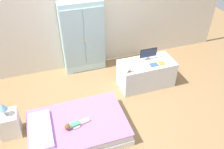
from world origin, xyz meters
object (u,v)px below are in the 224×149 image
doll (73,125)px  nightstand (9,124)px  tv_stand (146,73)px  tv_monitor (148,53)px  book_orange (162,63)px  rocking_horse_toy (130,69)px  bed (78,127)px  wardrobe (83,37)px  book_blue (154,65)px  table_lamp (3,107)px

doll → nightstand: 0.99m
tv_stand → tv_monitor: tv_monitor is taller
book_orange → rocking_horse_toy: bearing=-174.6°
bed → wardrobe: 1.86m
bed → tv_stand: 1.69m
nightstand → tv_monitor: (2.54, 0.54, 0.44)m
doll → book_orange: bearing=21.8°
doll → tv_stand: 1.79m
tv_stand → book_blue: size_ratio=7.01×
wardrobe → tv_stand: wardrobe is taller
doll → tv_stand: size_ratio=0.38×
tv_stand → doll: bearing=-151.9°
wardrobe → tv_monitor: 1.33m
doll → table_lamp: 1.03m
rocking_horse_toy → wardrobe: bearing=117.7°
nightstand → book_orange: (2.72, 0.34, 0.31)m
table_lamp → book_orange: 2.74m
nightstand → table_lamp: bearing=90.0°
bed → book_orange: 1.90m
nightstand → table_lamp: (0.00, 0.00, 0.36)m
wardrobe → tv_stand: (0.99, -0.90, -0.48)m
book_orange → bed: bearing=-159.3°
rocking_horse_toy → book_orange: rocking_horse_toy is taller
wardrobe → book_blue: 1.50m
tv_monitor → bed: bearing=-150.9°
bed → rocking_horse_toy: size_ratio=12.01×
doll → tv_stand: bearing=28.1°
nightstand → wardrobe: 2.09m
table_lamp → tv_monitor: (2.54, 0.54, 0.08)m
bed → table_lamp: 1.13m
tv_monitor → book_orange: (0.18, -0.21, -0.13)m
nightstand → tv_stand: (2.49, 0.45, 0.05)m
bed → book_orange: size_ratio=12.91×
nightstand → rocking_horse_toy: rocking_horse_toy is taller
tv_stand → book_orange: 0.37m
doll → book_orange: book_orange is taller
tv_stand → tv_monitor: size_ratio=3.12×
book_blue → book_orange: (0.16, 0.00, -0.00)m
doll → tv_monitor: size_ratio=1.18×
wardrobe → book_blue: wardrobe is taller
tv_stand → rocking_horse_toy: 0.56m
rocking_horse_toy → book_blue: (0.50, 0.06, -0.05)m
doll → tv_monitor: 1.92m
table_lamp → wardrobe: bearing=42.3°
tv_monitor → tv_stand: bearing=-121.8°
bed → book_orange: bearing=20.7°
table_lamp → book_orange: bearing=7.1°
wardrobe → book_orange: bearing=-39.7°
table_lamp → rocking_horse_toy: (2.06, 0.28, 0.01)m
table_lamp → wardrobe: size_ratio=0.15×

